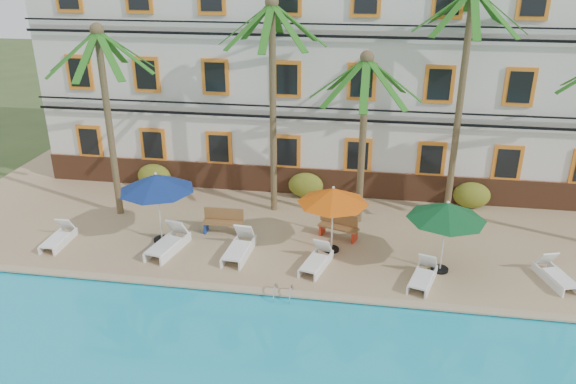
% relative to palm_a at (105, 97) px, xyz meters
% --- Properties ---
extents(ground, '(100.00, 100.00, 0.00)m').
position_rel_palm_a_xyz_m(ground, '(7.86, -3.84, -5.04)').
color(ground, '#384C23').
rests_on(ground, ground).
extents(pool_deck, '(30.00, 12.00, 0.25)m').
position_rel_palm_a_xyz_m(pool_deck, '(7.86, 1.16, -4.92)').
color(pool_deck, tan).
rests_on(pool_deck, ground).
extents(pool_coping, '(30.00, 0.35, 0.06)m').
position_rel_palm_a_xyz_m(pool_coping, '(7.86, -4.74, -4.76)').
color(pool_coping, tan).
rests_on(pool_coping, pool_deck).
extents(hotel_building, '(25.40, 6.44, 10.22)m').
position_rel_palm_a_xyz_m(hotel_building, '(7.86, 6.14, 0.33)').
color(hotel_building, silver).
rests_on(hotel_building, pool_deck).
extents(palm_a, '(4.00, 4.00, 7.45)m').
position_rel_palm_a_xyz_m(palm_a, '(0.00, 0.00, 0.00)').
color(palm_a, brown).
rests_on(palm_a, pool_deck).
extents(palm_b, '(4.00, 4.00, 8.36)m').
position_rel_palm_a_xyz_m(palm_b, '(6.10, 1.32, 0.53)').
color(palm_b, brown).
rests_on(palm_b, pool_deck).
extents(palm_c, '(4.00, 4.00, 6.61)m').
position_rel_palm_a_xyz_m(palm_c, '(9.56, 0.78, -0.50)').
color(palm_c, brown).
rests_on(palm_c, pool_deck).
extents(palm_d, '(4.00, 4.00, 8.86)m').
position_rel_palm_a_xyz_m(palm_d, '(13.07, 2.01, 0.81)').
color(palm_d, brown).
rests_on(palm_d, pool_deck).
extents(shrub_left, '(1.50, 0.90, 1.10)m').
position_rel_palm_a_xyz_m(shrub_left, '(0.41, 2.76, -4.24)').
color(shrub_left, '#215518').
rests_on(shrub_left, pool_deck).
extents(shrub_mid, '(1.50, 0.90, 1.10)m').
position_rel_palm_a_xyz_m(shrub_mid, '(7.22, 2.76, -4.24)').
color(shrub_mid, '#215518').
rests_on(shrub_mid, pool_deck).
extents(shrub_right, '(1.50, 0.90, 1.10)m').
position_rel_palm_a_xyz_m(shrub_right, '(14.09, 2.76, -4.24)').
color(shrub_right, '#215518').
rests_on(shrub_right, pool_deck).
extents(umbrella_blue, '(2.69, 2.69, 2.69)m').
position_rel_palm_a_xyz_m(umbrella_blue, '(2.52, -2.00, -2.50)').
color(umbrella_blue, black).
rests_on(umbrella_blue, pool_deck).
extents(umbrella_red, '(2.47, 2.47, 2.47)m').
position_rel_palm_a_xyz_m(umbrella_red, '(8.72, -1.76, -2.68)').
color(umbrella_red, black).
rests_on(umbrella_red, pool_deck).
extents(umbrella_green, '(2.54, 2.54, 2.54)m').
position_rel_palm_a_xyz_m(umbrella_green, '(12.41, -2.56, -2.62)').
color(umbrella_green, black).
rests_on(umbrella_green, pool_deck).
extents(lounger_a, '(0.63, 1.71, 0.81)m').
position_rel_palm_a_xyz_m(lounger_a, '(-1.07, -2.82, -4.53)').
color(lounger_a, white).
rests_on(lounger_a, pool_deck).
extents(lounger_b, '(1.12, 2.14, 0.96)m').
position_rel_palm_a_xyz_m(lounger_b, '(3.03, -2.67, -4.48)').
color(lounger_b, white).
rests_on(lounger_b, pool_deck).
extents(lounger_c, '(0.85, 2.03, 0.94)m').
position_rel_palm_a_xyz_m(lounger_c, '(5.58, -2.59, -4.49)').
color(lounger_c, white).
rests_on(lounger_c, pool_deck).
extents(lounger_d, '(1.05, 1.85, 0.83)m').
position_rel_palm_a_xyz_m(lounger_d, '(8.33, -2.98, -4.52)').
color(lounger_d, white).
rests_on(lounger_d, pool_deck).
extents(lounger_e, '(1.08, 1.84, 0.82)m').
position_rel_palm_a_xyz_m(lounger_e, '(11.79, -3.43, -4.53)').
color(lounger_e, white).
rests_on(lounger_e, pool_deck).
extents(lounger_f, '(1.12, 1.85, 0.82)m').
position_rel_palm_a_xyz_m(lounger_f, '(15.98, -2.68, -4.52)').
color(lounger_f, white).
rests_on(lounger_f, pool_deck).
extents(bench_left, '(1.51, 0.51, 0.93)m').
position_rel_palm_a_xyz_m(bench_left, '(4.58, -0.98, -4.32)').
color(bench_left, olive).
rests_on(bench_left, pool_deck).
extents(bench_right, '(1.57, 0.94, 0.93)m').
position_rel_palm_a_xyz_m(bench_right, '(8.91, -0.69, -4.32)').
color(bench_right, olive).
rests_on(bench_right, pool_deck).
extents(pool_ladder, '(0.54, 0.74, 0.74)m').
position_rel_palm_a_xyz_m(pool_ladder, '(7.50, -4.84, -4.79)').
color(pool_ladder, silver).
rests_on(pool_ladder, ground).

